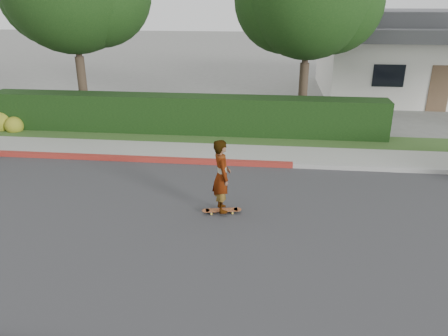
{
  "coord_description": "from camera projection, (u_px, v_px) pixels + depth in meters",
  "views": [
    {
      "loc": [
        0.28,
        -8.69,
        4.96
      ],
      "look_at": [
        -0.84,
        1.3,
        1.0
      ],
      "focal_mm": 35.0,
      "sensor_mm": 36.0,
      "label": 1
    }
  ],
  "objects": [
    {
      "name": "ground",
      "position": [
        254.0,
        231.0,
        9.88
      ],
      "size": [
        120.0,
        120.0,
        0.0
      ],
      "primitive_type": "plane",
      "color": "slate",
      "rests_on": "ground"
    },
    {
      "name": "road",
      "position": [
        254.0,
        231.0,
        9.88
      ],
      "size": [
        60.0,
        8.0,
        0.01
      ],
      "primitive_type": "cube",
      "color": "#2D2D30",
      "rests_on": "ground"
    },
    {
      "name": "curb_far",
      "position": [
        260.0,
        164.0,
        13.64
      ],
      "size": [
        60.0,
        0.2,
        0.15
      ],
      "primitive_type": "cube",
      "color": "#9E9E99",
      "rests_on": "ground"
    },
    {
      "name": "curb_red_section",
      "position": [
        106.0,
        158.0,
        14.16
      ],
      "size": [
        12.0,
        0.21,
        0.15
      ],
      "primitive_type": "cube",
      "color": "maroon",
      "rests_on": "ground"
    },
    {
      "name": "sidewalk_far",
      "position": [
        261.0,
        155.0,
        14.48
      ],
      "size": [
        60.0,
        1.6,
        0.12
      ],
      "primitive_type": "cube",
      "color": "gray",
      "rests_on": "ground"
    },
    {
      "name": "planting_strip",
      "position": [
        263.0,
        140.0,
        15.96
      ],
      "size": [
        60.0,
        1.6,
        0.1
      ],
      "primitive_type": "cube",
      "color": "#2D4C1E",
      "rests_on": "ground"
    },
    {
      "name": "hedge",
      "position": [
        185.0,
        115.0,
        16.57
      ],
      "size": [
        15.0,
        1.0,
        1.5
      ],
      "primitive_type": "cube",
      "color": "black",
      "rests_on": "ground"
    },
    {
      "name": "flowering_shrub",
      "position": [
        6.0,
        124.0,
        17.02
      ],
      "size": [
        1.4,
        1.0,
        0.9
      ],
      "color": "#2D4C19",
      "rests_on": "ground"
    },
    {
      "name": "house",
      "position": [
        421.0,
        54.0,
        23.07
      ],
      "size": [
        10.6,
        8.6,
        4.3
      ],
      "color": "beige",
      "rests_on": "ground"
    },
    {
      "name": "skateboard",
      "position": [
        222.0,
        210.0,
        10.67
      ],
      "size": [
        0.98,
        0.37,
        0.09
      ],
      "rotation": [
        0.0,
        0.0,
        0.2
      ],
      "color": "gold",
      "rests_on": "ground"
    },
    {
      "name": "skateboarder",
      "position": [
        222.0,
        176.0,
        10.34
      ],
      "size": [
        0.61,
        0.76,
        1.79
      ],
      "primitive_type": "imported",
      "rotation": [
        0.0,
        0.0,
        1.89
      ],
      "color": "white",
      "rests_on": "skateboard"
    }
  ]
}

